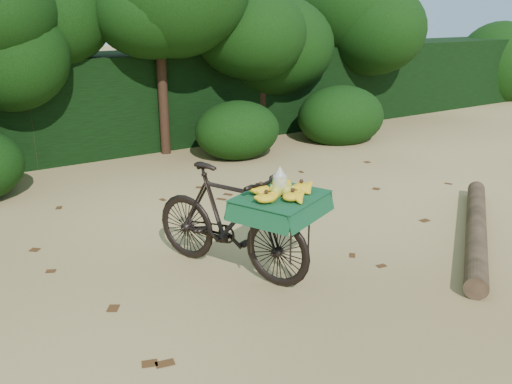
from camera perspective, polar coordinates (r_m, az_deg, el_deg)
ground at (r=5.94m, az=7.40°, el=-7.26°), size 80.00×80.00×0.00m
vendor_bicycle at (r=5.45m, az=-2.64°, el=-2.91°), size 1.35×1.98×1.13m
fallen_log at (r=6.97m, az=22.17°, el=-3.53°), size 2.74×2.06×0.23m
hedge_backdrop at (r=11.04m, az=-14.28°, el=9.26°), size 26.00×1.80×1.80m
tree_row at (r=9.97m, az=-16.83°, el=14.49°), size 14.50×2.00×4.00m
bush_clumps at (r=9.49m, az=-7.15°, el=5.48°), size 8.80×1.70×0.90m
leaf_litter at (r=6.40m, az=3.63°, el=-5.14°), size 7.00×7.30×0.01m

